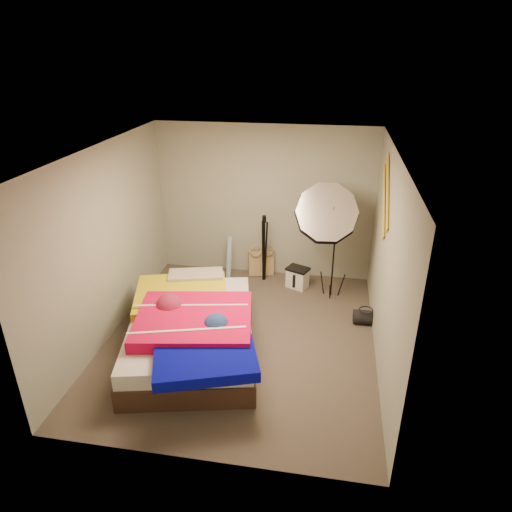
% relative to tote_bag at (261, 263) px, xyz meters
% --- Properties ---
extents(floor, '(4.00, 4.00, 0.00)m').
position_rel_tote_bag_xyz_m(floor, '(0.03, -1.90, -0.21)').
color(floor, brown).
rests_on(floor, ground).
extents(ceiling, '(4.00, 4.00, 0.00)m').
position_rel_tote_bag_xyz_m(ceiling, '(0.03, -1.90, 2.29)').
color(ceiling, silver).
rests_on(ceiling, wall_back).
extents(wall_back, '(3.50, 0.00, 3.50)m').
position_rel_tote_bag_xyz_m(wall_back, '(0.03, 0.10, 1.04)').
color(wall_back, gray).
rests_on(wall_back, floor).
extents(wall_front, '(3.50, 0.00, 3.50)m').
position_rel_tote_bag_xyz_m(wall_front, '(0.03, -3.90, 1.04)').
color(wall_front, gray).
rests_on(wall_front, floor).
extents(wall_left, '(0.00, 4.00, 4.00)m').
position_rel_tote_bag_xyz_m(wall_left, '(-1.72, -1.90, 1.04)').
color(wall_left, gray).
rests_on(wall_left, floor).
extents(wall_right, '(0.00, 4.00, 4.00)m').
position_rel_tote_bag_xyz_m(wall_right, '(1.78, -1.90, 1.04)').
color(wall_right, gray).
rests_on(wall_right, floor).
extents(tote_bag, '(0.45, 0.28, 0.43)m').
position_rel_tote_bag_xyz_m(tote_bag, '(0.00, 0.00, 0.00)').
color(tote_bag, tan).
rests_on(tote_bag, floor).
extents(wrapping_roll, '(0.12, 0.22, 0.74)m').
position_rel_tote_bag_xyz_m(wrapping_roll, '(-0.50, -0.24, 0.16)').
color(wrapping_roll, '#4D83BD').
rests_on(wrapping_roll, floor).
extents(camera_case, '(0.38, 0.33, 0.32)m').
position_rel_tote_bag_xyz_m(camera_case, '(0.65, -0.35, -0.05)').
color(camera_case, white).
rests_on(camera_case, floor).
extents(duffel_bag, '(0.34, 0.21, 0.20)m').
position_rel_tote_bag_xyz_m(duffel_bag, '(1.68, -1.25, -0.11)').
color(duffel_bag, black).
rests_on(duffel_bag, floor).
extents(wall_stripe_upper, '(0.02, 0.91, 0.78)m').
position_rel_tote_bag_xyz_m(wall_stripe_upper, '(1.76, -1.30, 1.74)').
color(wall_stripe_upper, gold).
rests_on(wall_stripe_upper, wall_right).
extents(wall_stripe_lower, '(0.02, 0.91, 0.78)m').
position_rel_tote_bag_xyz_m(wall_stripe_lower, '(1.76, -1.05, 1.54)').
color(wall_stripe_lower, gold).
rests_on(wall_stripe_lower, wall_right).
extents(bed, '(2.03, 2.56, 0.64)m').
position_rel_tote_bag_xyz_m(bed, '(-0.52, -2.26, 0.11)').
color(bed, '#3F281D').
rests_on(bed, floor).
extents(photo_umbrella, '(1.10, 0.79, 1.92)m').
position_rel_tote_bag_xyz_m(photo_umbrella, '(1.04, -0.65, 1.17)').
color(photo_umbrella, black).
rests_on(photo_umbrella, floor).
extents(camera_tripod, '(0.07, 0.07, 1.13)m').
position_rel_tote_bag_xyz_m(camera_tripod, '(0.07, -0.19, 0.44)').
color(camera_tripod, black).
rests_on(camera_tripod, floor).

